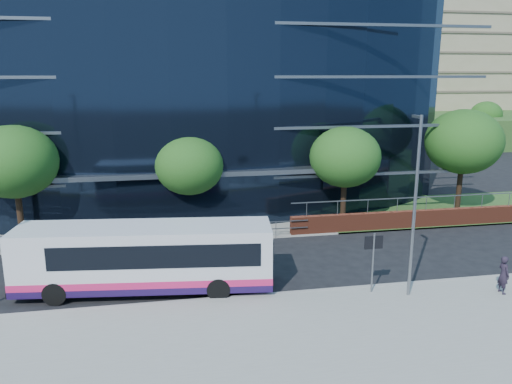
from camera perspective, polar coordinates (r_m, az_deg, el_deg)
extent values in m
plane|color=black|center=(23.86, 1.28, -10.88)|extent=(200.00, 200.00, 0.00)
cube|color=gray|center=(19.49, 4.40, -16.61)|extent=(80.00, 8.00, 0.15)
cube|color=gray|center=(22.93, 1.80, -11.71)|extent=(80.00, 0.25, 0.16)
cube|color=gold|center=(23.14, 1.69, -11.67)|extent=(80.00, 0.08, 0.01)
cube|color=gold|center=(23.28, 1.61, -11.52)|extent=(80.00, 0.08, 0.01)
cube|color=gray|center=(33.76, -12.65, -3.74)|extent=(50.00, 8.00, 0.10)
cube|color=black|center=(45.32, -10.07, 10.91)|extent=(38.00, 16.00, 16.00)
cube|color=#595E66|center=(31.39, -9.43, 1.99)|extent=(22.00, 1.20, 0.30)
cube|color=slate|center=(29.82, -16.85, -4.28)|extent=(24.00, 0.05, 0.05)
cube|color=slate|center=(29.95, -16.79, -5.10)|extent=(24.00, 0.05, 0.05)
cylinder|color=slate|center=(29.97, -16.78, -5.19)|extent=(0.04, 0.04, 1.10)
cube|color=#2D511E|center=(85.81, 14.85, 7.73)|extent=(60.00, 42.00, 4.00)
cube|color=#9B8E67|center=(87.56, 14.89, 17.68)|extent=(50.00, 12.00, 26.00)
cylinder|color=slate|center=(23.15, 13.20, -7.87)|extent=(0.08, 0.08, 2.80)
cube|color=black|center=(22.85, 13.31, -5.63)|extent=(0.85, 0.06, 0.60)
cylinder|color=black|center=(32.50, -25.34, -2.46)|extent=(0.36, 0.36, 3.30)
ellipsoid|color=#224714|center=(31.85, -25.92, 3.13)|extent=(4.95, 4.95, 4.21)
cylinder|color=black|center=(31.94, -7.48, -1.93)|extent=(0.36, 0.36, 2.86)
ellipsoid|color=#224714|center=(31.32, -7.64, 3.01)|extent=(4.29, 4.29, 3.65)
cylinder|color=black|center=(33.42, 9.94, -1.14)|extent=(0.36, 0.36, 3.08)
ellipsoid|color=#224714|center=(32.81, 10.15, 3.96)|extent=(4.62, 4.62, 3.93)
cylinder|color=black|center=(38.24, 22.18, 0.24)|extent=(0.36, 0.36, 3.52)
ellipsoid|color=#224714|center=(37.67, 22.64, 5.34)|extent=(5.28, 5.28, 4.49)
cylinder|color=black|center=(68.08, 14.41, 6.00)|extent=(0.36, 0.36, 3.08)
ellipsoid|color=#224714|center=(67.78, 14.55, 8.52)|extent=(4.62, 4.62, 3.93)
cylinder|color=black|center=(77.80, 24.60, 6.00)|extent=(0.36, 0.36, 2.86)
ellipsoid|color=#224714|center=(77.55, 24.81, 8.05)|extent=(4.29, 4.29, 3.65)
cylinder|color=slate|center=(22.49, 17.67, -1.82)|extent=(0.14, 0.14, 8.00)
cube|color=slate|center=(22.14, 17.96, 8.20)|extent=(0.15, 0.70, 0.12)
cube|color=silver|center=(23.42, -12.58, -7.08)|extent=(11.68, 3.92, 2.76)
cube|color=#1E0E3D|center=(23.87, -12.43, -9.84)|extent=(11.70, 3.97, 0.31)
cube|color=#CD1E5A|center=(23.75, -12.47, -9.14)|extent=(11.70, 3.97, 0.31)
cube|color=black|center=(23.20, -11.10, -6.18)|extent=(9.41, 3.70, 1.04)
cube|color=black|center=(24.93, -25.87, -6.56)|extent=(0.34, 2.23, 1.61)
cube|color=black|center=(24.64, -26.12, -4.46)|extent=(0.35, 2.13, 0.42)
cube|color=yellow|center=(24.89, -25.98, -4.28)|extent=(0.17, 1.14, 0.23)
cube|color=black|center=(25.41, -25.54, -9.55)|extent=(0.39, 2.49, 0.25)
cylinder|color=black|center=(23.69, -22.01, -10.72)|extent=(1.07, 0.43, 1.04)
cylinder|color=black|center=(22.51, -4.31, -11.01)|extent=(1.07, 0.43, 1.04)
imported|color=black|center=(25.22, 26.44, -8.46)|extent=(0.43, 0.64, 1.75)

